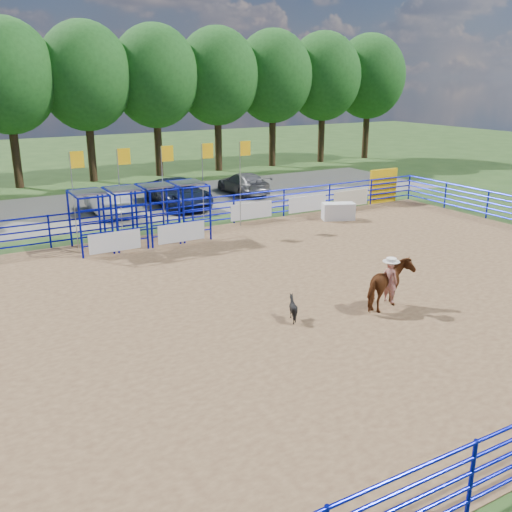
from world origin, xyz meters
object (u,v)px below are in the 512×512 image
car_b (107,201)px  announcer_table (338,211)px  calf (293,308)px  car_c (178,193)px  horse_and_rider (390,283)px  car_d (243,183)px

car_b → announcer_table: bearing=145.4°
calf → car_c: size_ratio=0.13×
car_b → car_c: (4.12, 0.00, 0.04)m
calf → car_b: (-0.95, 16.82, 0.36)m
car_c → announcer_table: bearing=-48.3°
horse_and_rider → car_c: size_ratio=0.43×
announcer_table → car_d: size_ratio=0.36×
announcer_table → horse_and_rider: horse_and_rider is taller
announcer_table → car_b: 12.40m
announcer_table → car_c: 9.36m
calf → car_b: bearing=-21.3°
calf → car_b: 16.85m
announcer_table → car_b: (-10.09, 7.20, 0.29)m
horse_and_rider → calf: 3.27m
horse_and_rider → calf: size_ratio=3.22×
horse_and_rider → car_c: horse_and_rider is taller
calf → car_d: (8.17, 18.22, 0.29)m
announcer_table → horse_and_rider: 12.04m
horse_and_rider → car_b: 18.10m
announcer_table → car_c: (-5.97, 7.21, 0.33)m
car_b → car_d: bearing=-170.3°
announcer_table → car_b: bearing=144.5°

